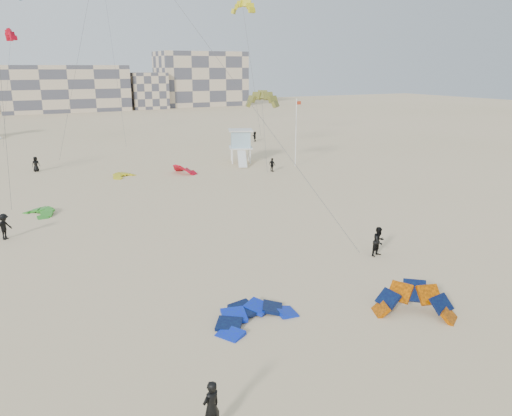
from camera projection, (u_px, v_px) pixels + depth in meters
name	position (u px, v px, depth m)	size (l,w,h in m)	color
ground	(219.00, 362.00, 20.20)	(320.00, 320.00, 0.00)	beige
kite_ground_blue	(254.00, 320.00, 23.54)	(3.87, 4.00, 0.86)	#0213E6
kite_ground_orange	(414.00, 314.00, 24.18)	(3.68, 3.08, 2.17)	#FF6C00
kite_ground_green	(39.00, 214.00, 40.46)	(2.85, 2.95, 0.82)	#2F8F2A
kite_ground_red_far	(184.00, 173.00, 56.21)	(3.01, 2.80, 1.55)	red
kite_ground_yellow	(124.00, 177.00, 54.30)	(2.62, 2.71, 0.72)	yellow
kitesurfer_main	(211.00, 407.00, 16.08)	(0.69, 0.45, 1.90)	black
kitesurfer_b	(379.00, 241.00, 31.38)	(0.92, 0.72, 1.89)	black
kitesurfer_c	(4.00, 227.00, 34.38)	(1.19, 0.68, 1.84)	black
kitesurfer_d	(272.00, 165.00, 56.83)	(0.91, 0.38, 1.56)	black
kitesurfer_e	(36.00, 164.00, 56.83)	(0.84, 0.55, 1.72)	black
kitesurfer_f	(255.00, 136.00, 80.03)	(1.47, 0.47, 1.58)	black
kite_fly_olive	(262.00, 101.00, 53.79)	(4.83, 6.43, 8.49)	olive
kite_fly_yellow	(243.00, 8.00, 63.23)	(8.67, 9.44, 18.94)	yellow
kite_fly_red	(11.00, 36.00, 71.80)	(4.80, 9.55, 16.04)	red
lifeguard_tower_near	(241.00, 146.00, 62.05)	(3.76, 6.08, 4.09)	white
flagpole	(296.00, 131.00, 59.00)	(0.65, 0.10, 7.99)	white
condo_mid	(65.00, 88.00, 134.35)	(32.00, 16.00, 12.00)	beige
condo_east	(201.00, 79.00, 153.01)	(26.00, 14.00, 16.00)	beige
condo_fill_right	(147.00, 91.00, 142.53)	(10.00, 10.00, 10.00)	beige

